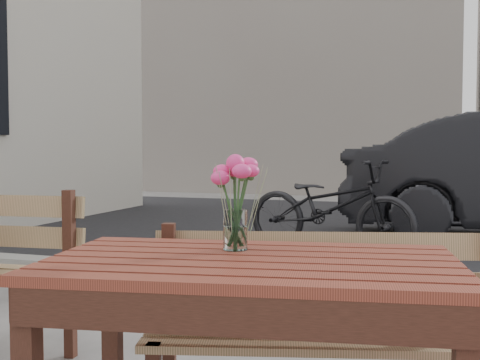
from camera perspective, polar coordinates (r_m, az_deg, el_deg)
name	(u,v)px	position (r m, az deg, el deg)	size (l,w,h in m)	color
street	(387,249)	(6.76, 13.77, -6.35)	(30.00, 8.12, 0.12)	black
backdrop_buildings	(425,50)	(16.18, 17.18, 11.70)	(15.50, 4.00, 8.00)	gray
main_table	(251,299)	(1.90, 1.06, -11.24)	(1.36, 0.92, 0.78)	#5C2518
main_bench	(329,309)	(2.34, 8.41, -12.05)	(1.42, 0.74, 0.84)	olive
main_vase	(235,191)	(2.01, -0.45, -1.02)	(0.17, 0.17, 0.32)	white
bicycle	(330,207)	(6.48, 8.49, -2.51)	(0.67, 1.91, 1.00)	black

